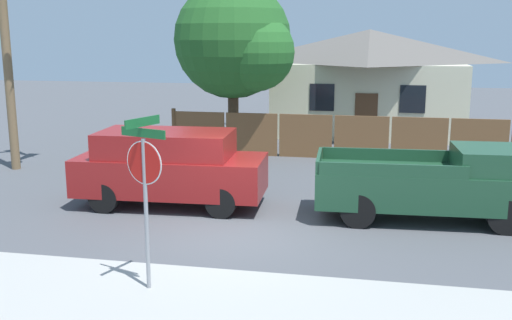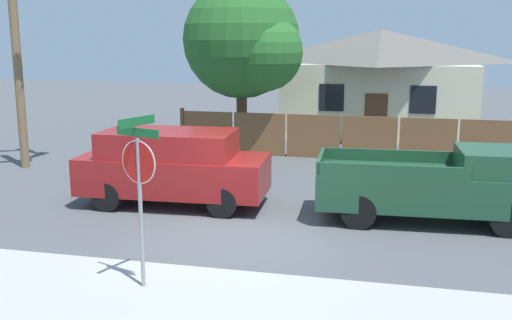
{
  "view_description": "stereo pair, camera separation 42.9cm",
  "coord_description": "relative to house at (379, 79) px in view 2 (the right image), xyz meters",
  "views": [
    {
      "loc": [
        2.89,
        -12.22,
        4.3
      ],
      "look_at": [
        0.4,
        0.41,
        1.6
      ],
      "focal_mm": 42.0,
      "sensor_mm": 36.0,
      "label": 1
    },
    {
      "loc": [
        3.31,
        -12.13,
        4.3
      ],
      "look_at": [
        0.4,
        0.41,
        1.6
      ],
      "focal_mm": 42.0,
      "sensor_mm": 36.0,
      "label": 2
    }
  ],
  "objects": [
    {
      "name": "ground_plane",
      "position": [
        -2.61,
        -15.35,
        -2.34
      ],
      "size": [
        80.0,
        80.0,
        0.0
      ],
      "primitive_type": "plane",
      "color": "#4C4F54"
    },
    {
      "name": "sidewalk_strip",
      "position": [
        -2.61,
        -18.95,
        -2.34
      ],
      "size": [
        36.0,
        3.2,
        0.01
      ],
      "color": "#A3A39E",
      "rests_on": "ground"
    },
    {
      "name": "wooden_fence",
      "position": [
        -0.09,
        -6.65,
        -1.57
      ],
      "size": [
        13.82,
        0.12,
        1.64
      ],
      "color": "brown",
      "rests_on": "ground"
    },
    {
      "name": "house",
      "position": [
        0.0,
        0.0,
        0.0
      ],
      "size": [
        8.6,
        6.84,
        4.54
      ],
      "color": "beige",
      "rests_on": "ground"
    },
    {
      "name": "oak_tree",
      "position": [
        -4.69,
        -5.83,
        1.67
      ],
      "size": [
        4.54,
        4.32,
        6.28
      ],
      "color": "brown",
      "rests_on": "ground"
    },
    {
      "name": "palm_tree",
      "position": [
        -11.12,
        -10.35,
        2.88
      ],
      "size": [
        2.97,
        3.19,
        6.07
      ],
      "color": "brown",
      "rests_on": "ground"
    },
    {
      "name": "red_suv",
      "position": [
        -4.74,
        -13.45,
        -1.31
      ],
      "size": [
        4.82,
        2.16,
        1.93
      ],
      "rotation": [
        0.0,
        0.0,
        0.05
      ],
      "color": "maroon",
      "rests_on": "ground"
    },
    {
      "name": "orange_pickup",
      "position": [
        1.78,
        -13.44,
        -1.45
      ],
      "size": [
        5.24,
        2.13,
        1.77
      ],
      "rotation": [
        0.0,
        0.0,
        0.05
      ],
      "color": "#1E472D",
      "rests_on": "ground"
    },
    {
      "name": "stop_sign",
      "position": [
        -3.42,
        -18.41,
        -0.33
      ],
      "size": [
        0.88,
        0.79,
        2.98
      ],
      "rotation": [
        0.0,
        0.0,
        -0.34
      ],
      "color": "gray",
      "rests_on": "ground"
    }
  ]
}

